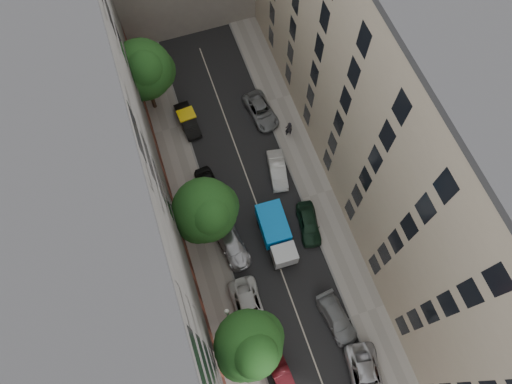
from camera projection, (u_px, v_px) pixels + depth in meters
name	position (u px, v px, depth m)	size (l,w,h in m)	color
ground	(260.00, 213.00, 40.76)	(120.00, 120.00, 0.00)	#4C4C49
road_surface	(260.00, 213.00, 40.75)	(8.00, 44.00, 0.02)	black
sidewalk_left	(201.00, 231.00, 39.98)	(3.00, 44.00, 0.15)	gray
sidewalk_right	(317.00, 194.00, 41.41)	(3.00, 44.00, 0.15)	gray
building_left	(104.00, 207.00, 30.19)	(8.00, 44.00, 20.00)	#454240
building_right	(404.00, 117.00, 33.06)	(8.00, 44.00, 20.00)	#B8A88F
tarp_truck	(276.00, 234.00, 38.51)	(2.33, 5.45, 2.49)	black
car_left_1	(282.00, 376.00, 34.64)	(1.36, 3.90, 1.29)	#4F0F15
car_left_2	(249.00, 308.00, 36.63)	(2.35, 5.11, 1.42)	silver
car_left_3	(231.00, 244.00, 38.84)	(1.97, 4.86, 1.41)	#B2B1B6
car_left_4	(210.00, 188.00, 40.93)	(1.73, 4.29, 1.46)	black
car_left_5	(188.00, 121.00, 43.91)	(1.45, 4.15, 1.37)	black
car_right_0	(366.00, 379.00, 34.45)	(2.46, 5.35, 1.49)	#B6B7BB
car_right_1	(337.00, 319.00, 36.37)	(1.81, 4.44, 1.29)	gray
car_right_2	(309.00, 224.00, 39.58)	(1.68, 4.18, 1.42)	black
car_right_3	(278.00, 170.00, 41.74)	(1.42, 4.08, 1.34)	silver
car_right_4	(261.00, 111.00, 44.39)	(2.18, 4.73, 1.32)	slate
tree_near	(250.00, 346.00, 29.99)	(4.95, 4.62, 9.16)	#382619
tree_mid	(206.00, 212.00, 35.46)	(5.44, 5.18, 7.55)	#382619
tree_far	(144.00, 72.00, 40.24)	(5.66, 5.44, 8.34)	#382619
lamp_post	(228.00, 317.00, 32.99)	(0.36, 0.36, 6.53)	#195839
pedestrian	(289.00, 129.00, 43.04)	(0.70, 0.46, 1.92)	black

